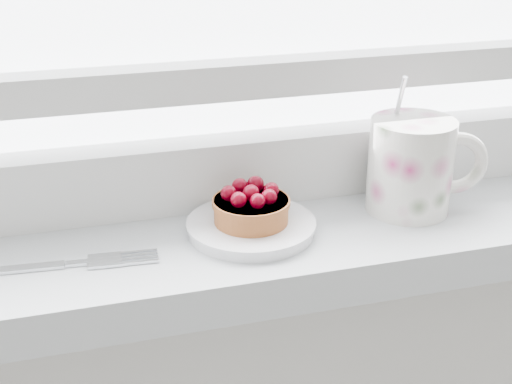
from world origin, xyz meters
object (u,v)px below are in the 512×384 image
object	(u,v)px
raspberry_tart	(251,206)
fork	(45,266)
saucer	(251,227)
floral_mug	(414,164)

from	to	relation	value
raspberry_tart	fork	distance (m)	0.19
saucer	fork	distance (m)	0.19
floral_mug	fork	xyz separation A→B (m)	(-0.36, -0.02, -0.05)
saucer	floral_mug	size ratio (longest dim) A/B	0.91
saucer	fork	bearing A→B (deg)	-175.26
raspberry_tart	fork	size ratio (longest dim) A/B	0.38
floral_mug	raspberry_tart	bearing A→B (deg)	-177.83
floral_mug	fork	bearing A→B (deg)	-176.43
saucer	floral_mug	bearing A→B (deg)	2.26
saucer	raspberry_tart	xyz separation A→B (m)	(0.00, 0.00, 0.02)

